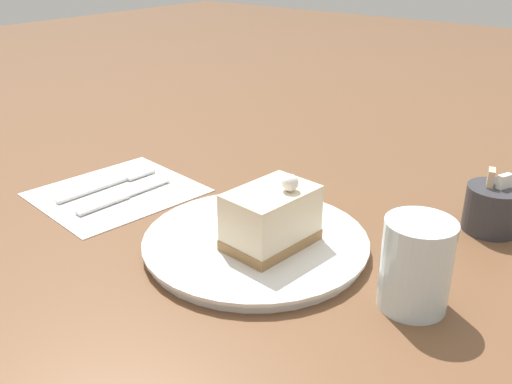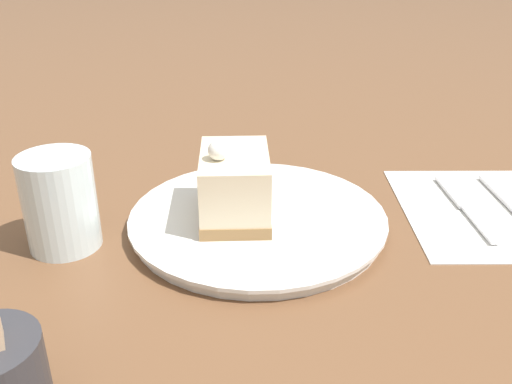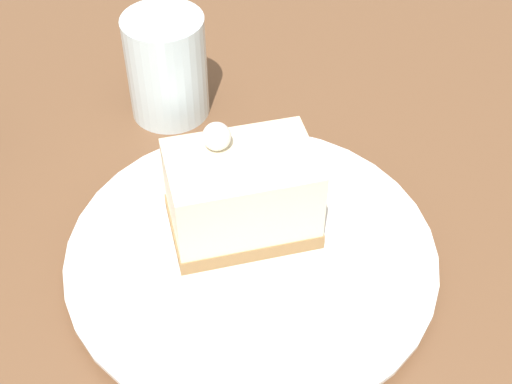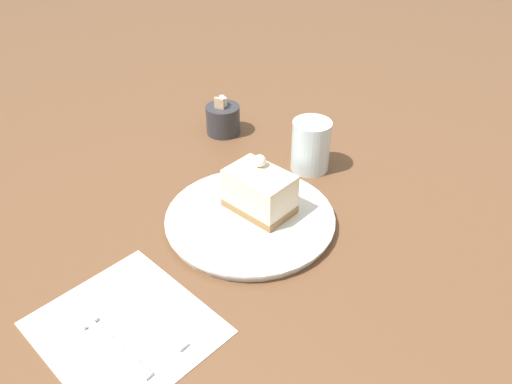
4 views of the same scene
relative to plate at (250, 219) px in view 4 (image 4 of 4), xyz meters
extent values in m
plane|color=brown|center=(0.02, 0.03, -0.01)|extent=(4.00, 4.00, 0.00)
cylinder|color=silver|center=(0.00, 0.00, 0.00)|extent=(0.26, 0.26, 0.02)
cylinder|color=silver|center=(0.00, 0.00, 0.00)|extent=(0.27, 0.27, 0.00)
cube|color=#9E7547|center=(0.03, 0.00, 0.01)|extent=(0.08, 0.11, 0.01)
cube|color=beige|center=(0.03, 0.00, 0.05)|extent=(0.08, 0.11, 0.06)
sphere|color=white|center=(0.04, 0.01, 0.09)|extent=(0.02, 0.02, 0.02)
cube|color=white|center=(-0.26, 0.00, -0.01)|extent=(0.22, 0.24, 0.00)
cube|color=silver|center=(-0.29, -0.02, 0.00)|extent=(0.02, 0.12, 0.00)
cube|color=silver|center=(-0.28, 0.06, 0.00)|extent=(0.03, 0.05, 0.00)
cube|color=silver|center=(-0.24, -0.04, 0.00)|extent=(0.02, 0.08, 0.00)
cube|color=silver|center=(-0.23, 0.04, 0.00)|extent=(0.01, 0.08, 0.00)
cylinder|color=#333338|center=(0.21, 0.23, 0.02)|extent=(0.07, 0.07, 0.06)
cube|color=#D8B28C|center=(0.20, 0.23, 0.06)|extent=(0.01, 0.02, 0.02)
cube|color=white|center=(0.21, 0.23, 0.06)|extent=(0.02, 0.02, 0.02)
cylinder|color=silver|center=(0.20, 0.01, 0.04)|extent=(0.07, 0.07, 0.10)
camera|label=1|loc=(0.37, -0.47, 0.34)|focal=40.00mm
camera|label=2|loc=(0.07, 0.53, 0.29)|focal=40.00mm
camera|label=3|loc=(-0.32, 0.11, 0.41)|focal=50.00mm
camera|label=4|loc=(-0.49, -0.38, 0.51)|focal=35.00mm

